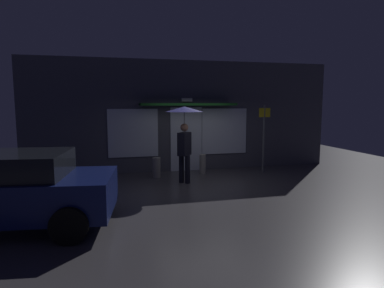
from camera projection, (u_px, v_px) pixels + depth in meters
The scene contains 7 objects.
ground_plane at pixel (203, 185), 9.43m from camera, with size 18.00×18.00×0.00m, color #423F44.
building_facade at pixel (185, 116), 11.45m from camera, with size 10.66×1.00×3.78m.
person_with_umbrella at pixel (184, 126), 9.53m from camera, with size 1.08×1.08×2.24m.
parked_car at pixel (8, 190), 6.15m from camera, with size 4.02×2.36×1.43m.
street_sign_post at pixel (264, 134), 11.08m from camera, with size 0.40×0.07×2.27m.
sidewalk_bollard at pixel (203, 164), 10.97m from camera, with size 0.21×0.21×0.64m, color #9E998E.
sidewalk_bollard_2 at pixel (157, 168), 10.37m from camera, with size 0.25×0.25×0.64m, color #9E998E.
Camera 1 is at (-2.54, -8.86, 2.34)m, focal length 30.88 mm.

